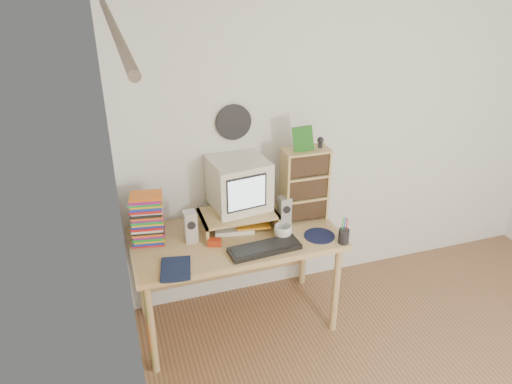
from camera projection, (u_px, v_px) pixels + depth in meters
back_wall at (353, 132)px, 3.74m from camera, size 3.50×0.00×3.50m
left_wall at (145, 346)px, 1.78m from camera, size 0.00×3.50×3.50m
curtain at (143, 287)px, 2.24m from camera, size 0.00×2.20×2.20m
wall_disc at (234, 122)px, 3.39m from camera, size 0.25×0.02×0.25m
desk at (233, 247)px, 3.49m from camera, size 1.40×0.70×0.75m
monitor_riser at (238, 216)px, 3.43m from camera, size 0.52×0.30×0.12m
crt_monitor at (241, 186)px, 3.39m from camera, size 0.41×0.41×0.35m
speaker_left at (190, 226)px, 3.27m from camera, size 0.08×0.08×0.22m
speaker_right at (284, 211)px, 3.47m from camera, size 0.08×0.08×0.21m
keyboard at (265, 248)px, 3.21m from camera, size 0.48×0.19×0.03m
dvd_stack at (148, 223)px, 3.24m from camera, size 0.22×0.17×0.29m
cd_rack at (305, 184)px, 3.48m from camera, size 0.32×0.18×0.53m
mug at (283, 232)px, 3.33m from camera, size 0.13×0.13×0.10m
diary at (160, 269)px, 3.00m from camera, size 0.25×0.20×0.04m
mousepad at (319, 236)px, 3.37m from camera, size 0.22×0.22×0.00m
pen_cup at (344, 234)px, 3.27m from camera, size 0.08×0.08×0.14m
papers at (240, 225)px, 3.46m from camera, size 0.30×0.24×0.04m
red_box at (215, 242)px, 3.26m from camera, size 0.10×0.08×0.04m
game_box at (303, 139)px, 3.30m from camera, size 0.14×0.06×0.17m
webcam at (320, 142)px, 3.37m from camera, size 0.05×0.05×0.08m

